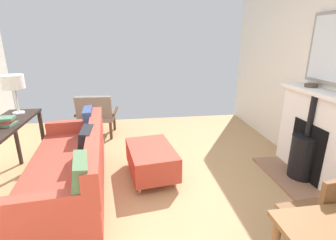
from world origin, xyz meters
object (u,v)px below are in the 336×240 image
Objects in this scene: book_stack at (1,121)px; mantel_bowl_near at (311,85)px; armchair_accent at (96,113)px; ottoman at (151,159)px; dining_chair_near_fireplace at (326,217)px; table_lamp_near_end at (13,83)px; sofa at (73,166)px; fireplace at (314,141)px.

mantel_bowl_near is at bearing 179.80° from book_stack.
book_stack is (0.79, 1.56, 0.40)m from armchair_accent.
dining_chair_near_fireplace reaches higher than ottoman.
book_stack reaches higher than dining_chair_near_fireplace.
table_lamp_near_end is at bearing -89.78° from book_stack.
armchair_accent is 2.60× the size of book_stack.
sofa reaches higher than armchair_accent.
armchair_accent is 3.68m from dining_chair_near_fireplace.
dining_chair_near_fireplace is at bearing 150.48° from book_stack.
dining_chair_near_fireplace is (0.91, 1.54, -0.63)m from mantel_bowl_near.
fireplace is 3.64m from book_stack.
fireplace reaches higher than ottoman.
armchair_accent is (2.86, -1.57, -0.71)m from mantel_bowl_near.
armchair_accent is at bearing -125.36° from table_lamp_near_end.
armchair_accent is at bearing -91.77° from sofa.
table_lamp_near_end is 0.57m from book_stack.
book_stack is at bearing -4.49° from fireplace.
armchair_accent is at bearing -57.88° from dining_chair_near_fireplace.
armchair_accent is 0.91× the size of dining_chair_near_fireplace.
sofa is 1.29m from table_lamp_near_end.
sofa is 2.23× the size of ottoman.
table_lamp_near_end is at bearing -36.13° from dining_chair_near_fireplace.
mantel_bowl_near is 3.03m from sofa.
mantel_bowl_near is 0.19× the size of armchair_accent.
armchair_accent is at bearing -60.65° from ottoman.
table_lamp_near_end is (0.73, -0.64, 0.84)m from sofa.
sofa reaches higher than ottoman.
table_lamp_near_end reaches higher than ottoman.
armchair_accent is 1.55m from table_lamp_near_end.
fireplace is 3.75m from table_lamp_near_end.
fireplace is 1.42× the size of ottoman.
book_stack is at bearing -29.52° from dining_chair_near_fireplace.
book_stack is (1.63, 0.05, 0.60)m from ottoman.
table_lamp_near_end is 3.46m from dining_chair_near_fireplace.
sofa is at bearing 15.21° from ottoman.
mantel_bowl_near reaches higher than fireplace.
mantel_bowl_near reaches higher than dining_chair_near_fireplace.
armchair_accent is 1.62× the size of table_lamp_near_end.
table_lamp_near_end is at bearing -41.23° from sofa.
ottoman is (2.01, -0.07, -0.91)m from mantel_bowl_near.
sofa is 2.43m from dining_chair_near_fireplace.
ottoman is 2.98× the size of book_stack.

